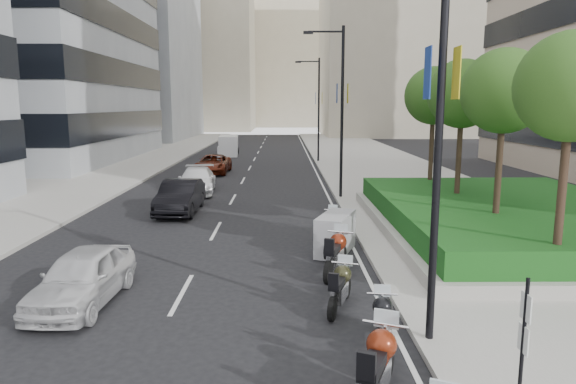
{
  "coord_description": "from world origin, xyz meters",
  "views": [
    {
      "loc": [
        1.23,
        -9.12,
        4.98
      ],
      "look_at": [
        1.39,
        8.51,
        2.0
      ],
      "focal_mm": 32.0,
      "sensor_mm": 36.0,
      "label": 1
    }
  ],
  "objects_px": {
    "motorcycle_4": "(336,253)",
    "parking_sign": "(523,345)",
    "motorcycle_3": "(340,287)",
    "car_d": "(213,164)",
    "motorcycle_2": "(383,322)",
    "car_a": "(83,277)",
    "motorcycle_5": "(335,234)",
    "lamp_post_0": "(433,101)",
    "motorcycle_6": "(332,223)",
    "motorcycle_1": "(378,368)",
    "car_c": "(197,180)",
    "car_b": "(180,197)",
    "lamp_post_2": "(317,104)",
    "lamp_post_1": "(339,104)",
    "delivery_van": "(229,146)"
  },
  "relations": [
    {
      "from": "motorcycle_4",
      "to": "parking_sign",
      "type": "bearing_deg",
      "value": -145.55
    },
    {
      "from": "motorcycle_3",
      "to": "car_d",
      "type": "xyz_separation_m",
      "value": [
        -6.64,
        25.77,
        0.13
      ]
    },
    {
      "from": "motorcycle_2",
      "to": "car_a",
      "type": "bearing_deg",
      "value": 79.69
    },
    {
      "from": "motorcycle_5",
      "to": "lamp_post_0",
      "type": "bearing_deg",
      "value": -150.13
    },
    {
      "from": "car_a",
      "to": "car_d",
      "type": "relative_size",
      "value": 0.83
    },
    {
      "from": "motorcycle_2",
      "to": "motorcycle_6",
      "type": "xyz_separation_m",
      "value": [
        -0.21,
        9.01,
        0.0
      ]
    },
    {
      "from": "motorcycle_1",
      "to": "car_c",
      "type": "xyz_separation_m",
      "value": [
        -6.58,
        21.36,
        0.06
      ]
    },
    {
      "from": "motorcycle_5",
      "to": "car_b",
      "type": "distance_m",
      "value": 9.41
    },
    {
      "from": "motorcycle_4",
      "to": "motorcycle_6",
      "type": "relative_size",
      "value": 1.16
    },
    {
      "from": "motorcycle_5",
      "to": "motorcycle_2",
      "type": "bearing_deg",
      "value": -157.13
    },
    {
      "from": "parking_sign",
      "to": "car_b",
      "type": "relative_size",
      "value": 0.54
    },
    {
      "from": "lamp_post_0",
      "to": "motorcycle_3",
      "type": "relative_size",
      "value": 4.47
    },
    {
      "from": "lamp_post_2",
      "to": "car_c",
      "type": "bearing_deg",
      "value": -116.62
    },
    {
      "from": "lamp_post_1",
      "to": "motorcycle_5",
      "type": "bearing_deg",
      "value": -96.43
    },
    {
      "from": "car_c",
      "to": "lamp_post_1",
      "type": "bearing_deg",
      "value": -19.99
    },
    {
      "from": "motorcycle_1",
      "to": "motorcycle_5",
      "type": "distance_m",
      "value": 9.0
    },
    {
      "from": "car_c",
      "to": "motorcycle_2",
      "type": "bearing_deg",
      "value": -74.31
    },
    {
      "from": "motorcycle_3",
      "to": "car_c",
      "type": "relative_size",
      "value": 0.41
    },
    {
      "from": "lamp_post_0",
      "to": "delivery_van",
      "type": "height_order",
      "value": "lamp_post_0"
    },
    {
      "from": "motorcycle_5",
      "to": "car_d",
      "type": "xyz_separation_m",
      "value": [
        -7.01,
        20.92,
        0.02
      ]
    },
    {
      "from": "car_b",
      "to": "car_d",
      "type": "xyz_separation_m",
      "value": [
        -0.4,
        14.21,
        -0.08
      ]
    },
    {
      "from": "parking_sign",
      "to": "motorcycle_6",
      "type": "distance_m",
      "value": 12.13
    },
    {
      "from": "car_a",
      "to": "parking_sign",
      "type": "bearing_deg",
      "value": -28.99
    },
    {
      "from": "delivery_van",
      "to": "lamp_post_0",
      "type": "bearing_deg",
      "value": -82.4
    },
    {
      "from": "lamp_post_2",
      "to": "car_d",
      "type": "bearing_deg",
      "value": -138.33
    },
    {
      "from": "motorcycle_2",
      "to": "car_d",
      "type": "distance_m",
      "value": 28.72
    },
    {
      "from": "motorcycle_6",
      "to": "motorcycle_3",
      "type": "bearing_deg",
      "value": -175.34
    },
    {
      "from": "motorcycle_1",
      "to": "car_a",
      "type": "distance_m",
      "value": 8.05
    },
    {
      "from": "car_d",
      "to": "delivery_van",
      "type": "xyz_separation_m",
      "value": [
        -0.31,
        13.91,
        0.23
      ]
    },
    {
      "from": "motorcycle_1",
      "to": "car_a",
      "type": "bearing_deg",
      "value": 78.7
    },
    {
      "from": "lamp_post_1",
      "to": "motorcycle_1",
      "type": "bearing_deg",
      "value": -93.99
    },
    {
      "from": "motorcycle_5",
      "to": "car_a",
      "type": "bearing_deg",
      "value": 143.47
    },
    {
      "from": "motorcycle_3",
      "to": "motorcycle_5",
      "type": "distance_m",
      "value": 4.87
    },
    {
      "from": "car_b",
      "to": "motorcycle_6",
      "type": "bearing_deg",
      "value": -33.72
    },
    {
      "from": "motorcycle_1",
      "to": "motorcycle_2",
      "type": "distance_m",
      "value": 2.2
    },
    {
      "from": "motorcycle_1",
      "to": "motorcycle_6",
      "type": "relative_size",
      "value": 1.16
    },
    {
      "from": "motorcycle_1",
      "to": "motorcycle_4",
      "type": "height_order",
      "value": "motorcycle_1"
    },
    {
      "from": "lamp_post_0",
      "to": "parking_sign",
      "type": "bearing_deg",
      "value": -77.67
    },
    {
      "from": "lamp_post_0",
      "to": "car_c",
      "type": "xyz_separation_m",
      "value": [
        -7.92,
        19.19,
        -4.35
      ]
    },
    {
      "from": "lamp_post_1",
      "to": "motorcycle_4",
      "type": "distance_m",
      "value": 13.24
    },
    {
      "from": "car_a",
      "to": "car_b",
      "type": "relative_size",
      "value": 0.88
    },
    {
      "from": "motorcycle_4",
      "to": "car_b",
      "type": "distance_m",
      "value": 10.99
    },
    {
      "from": "delivery_van",
      "to": "parking_sign",
      "type": "bearing_deg",
      "value": -82.34
    },
    {
      "from": "motorcycle_5",
      "to": "motorcycle_4",
      "type": "bearing_deg",
      "value": -164.93
    },
    {
      "from": "motorcycle_3",
      "to": "lamp_post_0",
      "type": "bearing_deg",
      "value": -123.06
    },
    {
      "from": "motorcycle_3",
      "to": "motorcycle_6",
      "type": "distance_m",
      "value": 7.02
    },
    {
      "from": "lamp_post_2",
      "to": "motorcycle_2",
      "type": "relative_size",
      "value": 4.57
    },
    {
      "from": "motorcycle_5",
      "to": "motorcycle_6",
      "type": "distance_m",
      "value": 2.15
    },
    {
      "from": "car_b",
      "to": "lamp_post_0",
      "type": "bearing_deg",
      "value": -59.66
    },
    {
      "from": "motorcycle_1",
      "to": "car_d",
      "type": "bearing_deg",
      "value": 35.66
    }
  ]
}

